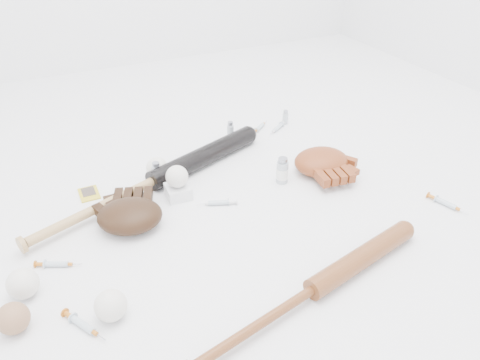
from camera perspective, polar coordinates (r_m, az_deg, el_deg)
name	(u,v)px	position (r m, az deg, el deg)	size (l,w,h in m)	color
bat_dark	(154,180)	(1.61, -10.43, -0.06)	(0.98, 0.07, 0.07)	black
bat_wood	(314,289)	(1.22, 8.96, -12.99)	(0.80, 0.06, 0.06)	brown
glove_dark	(130,215)	(1.45, -13.29, -4.22)	(0.23, 0.23, 0.08)	black
glove_tan	(321,161)	(1.70, 9.89, 2.27)	(0.24, 0.24, 0.09)	brown
trading_card	(89,194)	(1.66, -17.93, -1.60)	(0.06, 0.09, 0.00)	gold
pedestal	(178,191)	(1.57, -7.54, -1.39)	(0.08, 0.08, 0.04)	white
baseball_on_pedestal	(177,177)	(1.53, -7.70, 0.42)	(0.07, 0.07, 0.07)	white
baseball_left	(23,284)	(1.32, -24.96, -11.37)	(0.08, 0.08, 0.08)	white
baseball_upper	(157,168)	(1.67, -10.08, 1.46)	(0.08, 0.08, 0.08)	white
baseball_mid	(111,306)	(1.19, -15.49, -14.53)	(0.08, 0.08, 0.08)	white
baseball_aged	(13,318)	(1.25, -25.93, -14.92)	(0.08, 0.08, 0.08)	#956747
syringe_0	(83,325)	(1.21, -18.61, -16.38)	(0.16, 0.03, 0.02)	#ADBCC6
syringe_1	(218,203)	(1.52, -2.64, -2.78)	(0.14, 0.03, 0.02)	#ADBCC6
syringe_2	(260,127)	(2.00, 2.40, 6.43)	(0.15, 0.03, 0.02)	#ADBCC6
syringe_3	(446,203)	(1.66, 23.81, -2.62)	(0.15, 0.03, 0.02)	#ADBCC6
syringe_4	(278,128)	(2.00, 4.64, 6.39)	(0.15, 0.03, 0.02)	#ADBCC6
syringe_5	(57,264)	(1.39, -21.46, -9.52)	(0.14, 0.02, 0.02)	#ADBCC6
vial_0	(230,130)	(1.91, -1.18, 6.12)	(0.03, 0.03, 0.07)	#A9B2B9
vial_1	(285,117)	(2.04, 5.56, 7.64)	(0.02, 0.02, 0.06)	#A9B2B9
vial_2	(157,173)	(1.64, -10.14, 0.90)	(0.03, 0.03, 0.08)	#A9B2B9
vial_3	(282,170)	(1.62, 5.18, 1.20)	(0.04, 0.04, 0.10)	#A9B2B9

